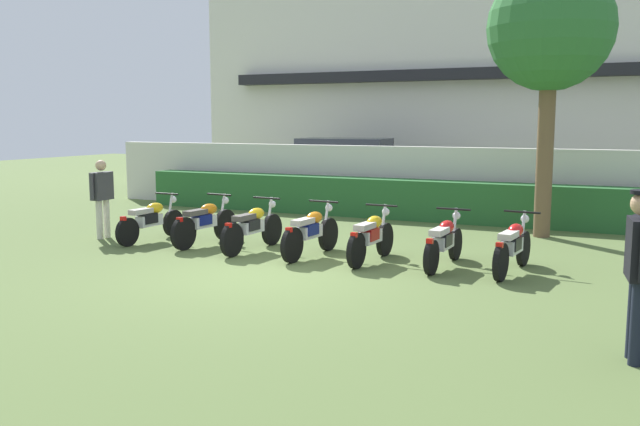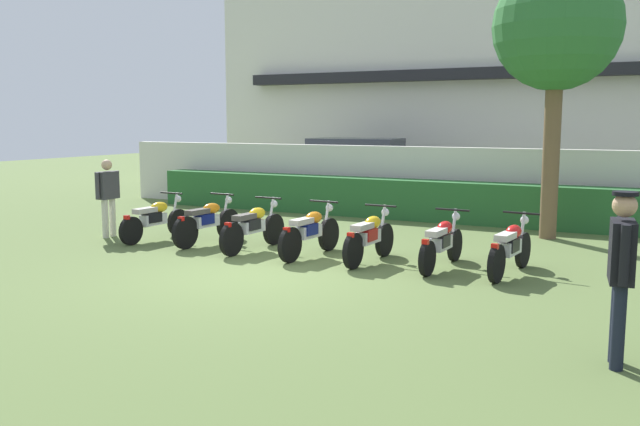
{
  "view_description": "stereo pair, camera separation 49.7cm",
  "coord_description": "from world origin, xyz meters",
  "px_view_note": "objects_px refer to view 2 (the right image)",
  "views": [
    {
      "loc": [
        5.24,
        -9.21,
        2.44
      ],
      "look_at": [
        0.0,
        2.02,
        0.74
      ],
      "focal_mm": 38.15,
      "sensor_mm": 36.0,
      "label": 1
    },
    {
      "loc": [
        5.69,
        -8.99,
        2.44
      ],
      "look_at": [
        0.0,
        2.02,
        0.74
      ],
      "focal_mm": 38.15,
      "sensor_mm": 36.0,
      "label": 2
    }
  ],
  "objects_px": {
    "motorcycle_in_row_2": "(253,227)",
    "inspector_person": "(108,192)",
    "parked_car": "(360,169)",
    "motorcycle_in_row_1": "(207,221)",
    "motorcycle_in_row_0": "(155,219)",
    "officer_0": "(621,263)",
    "motorcycle_in_row_6": "(510,247)",
    "motorcycle_in_row_3": "(310,232)",
    "motorcycle_in_row_5": "(442,242)",
    "motorcycle_in_row_4": "(369,237)",
    "tree_near_inspector": "(557,30)"
  },
  "relations": [
    {
      "from": "motorcycle_in_row_2",
      "to": "inspector_person",
      "type": "height_order",
      "value": "inspector_person"
    },
    {
      "from": "parked_car",
      "to": "motorcycle_in_row_1",
      "type": "relative_size",
      "value": 2.45
    },
    {
      "from": "motorcycle_in_row_0",
      "to": "motorcycle_in_row_1",
      "type": "xyz_separation_m",
      "value": [
        1.24,
        0.11,
        0.02
      ]
    },
    {
      "from": "motorcycle_in_row_1",
      "to": "officer_0",
      "type": "height_order",
      "value": "officer_0"
    },
    {
      "from": "motorcycle_in_row_2",
      "to": "motorcycle_in_row_6",
      "type": "distance_m",
      "value": 4.75
    },
    {
      "from": "motorcycle_in_row_0",
      "to": "officer_0",
      "type": "height_order",
      "value": "officer_0"
    },
    {
      "from": "motorcycle_in_row_3",
      "to": "motorcycle_in_row_6",
      "type": "relative_size",
      "value": 1.0
    },
    {
      "from": "parked_car",
      "to": "motorcycle_in_row_0",
      "type": "bearing_deg",
      "value": -99.88
    },
    {
      "from": "motorcycle_in_row_1",
      "to": "inspector_person",
      "type": "distance_m",
      "value": 2.42
    },
    {
      "from": "motorcycle_in_row_1",
      "to": "motorcycle_in_row_5",
      "type": "bearing_deg",
      "value": -84.56
    },
    {
      "from": "officer_0",
      "to": "parked_car",
      "type": "bearing_deg",
      "value": -63.46
    },
    {
      "from": "parked_car",
      "to": "motorcycle_in_row_6",
      "type": "relative_size",
      "value": 2.43
    },
    {
      "from": "motorcycle_in_row_3",
      "to": "parked_car",
      "type": "bearing_deg",
      "value": 22.81
    },
    {
      "from": "motorcycle_in_row_4",
      "to": "motorcycle_in_row_6",
      "type": "distance_m",
      "value": 2.37
    },
    {
      "from": "motorcycle_in_row_2",
      "to": "motorcycle_in_row_5",
      "type": "xyz_separation_m",
      "value": [
        3.63,
        0.1,
        -0.01
      ]
    },
    {
      "from": "tree_near_inspector",
      "to": "motorcycle_in_row_6",
      "type": "bearing_deg",
      "value": -89.72
    },
    {
      "from": "motorcycle_in_row_4",
      "to": "motorcycle_in_row_6",
      "type": "bearing_deg",
      "value": -83.42
    },
    {
      "from": "motorcycle_in_row_6",
      "to": "inspector_person",
      "type": "relative_size",
      "value": 1.17
    },
    {
      "from": "motorcycle_in_row_5",
      "to": "motorcycle_in_row_6",
      "type": "bearing_deg",
      "value": -86.66
    },
    {
      "from": "parked_car",
      "to": "motorcycle_in_row_5",
      "type": "xyz_separation_m",
      "value": [
        5.24,
        -8.47,
        -0.5
      ]
    },
    {
      "from": "parked_car",
      "to": "motorcycle_in_row_4",
      "type": "distance_m",
      "value": 9.49
    },
    {
      "from": "motorcycle_in_row_5",
      "to": "motorcycle_in_row_6",
      "type": "relative_size",
      "value": 1.0
    },
    {
      "from": "motorcycle_in_row_2",
      "to": "motorcycle_in_row_3",
      "type": "distance_m",
      "value": 1.23
    },
    {
      "from": "motorcycle_in_row_1",
      "to": "motorcycle_in_row_0",
      "type": "bearing_deg",
      "value": 100.57
    },
    {
      "from": "motorcycle_in_row_1",
      "to": "motorcycle_in_row_5",
      "type": "height_order",
      "value": "motorcycle_in_row_1"
    },
    {
      "from": "motorcycle_in_row_4",
      "to": "officer_0",
      "type": "bearing_deg",
      "value": -126.7
    },
    {
      "from": "parked_car",
      "to": "motorcycle_in_row_2",
      "type": "bearing_deg",
      "value": -84.04
    },
    {
      "from": "motorcycle_in_row_4",
      "to": "inspector_person",
      "type": "xyz_separation_m",
      "value": [
        -5.89,
        -0.12,
        0.51
      ]
    },
    {
      "from": "inspector_person",
      "to": "motorcycle_in_row_5",
      "type": "bearing_deg",
      "value": 1.96
    },
    {
      "from": "motorcycle_in_row_6",
      "to": "inspector_person",
      "type": "bearing_deg",
      "value": 97.91
    },
    {
      "from": "motorcycle_in_row_1",
      "to": "officer_0",
      "type": "bearing_deg",
      "value": -109.53
    },
    {
      "from": "parked_car",
      "to": "motorcycle_in_row_1",
      "type": "distance_m",
      "value": 8.49
    },
    {
      "from": "tree_near_inspector",
      "to": "motorcycle_in_row_0",
      "type": "relative_size",
      "value": 2.92
    },
    {
      "from": "motorcycle_in_row_5",
      "to": "inspector_person",
      "type": "relative_size",
      "value": 1.17
    },
    {
      "from": "motorcycle_in_row_2",
      "to": "motorcycle_in_row_5",
      "type": "bearing_deg",
      "value": -85.04
    },
    {
      "from": "motorcycle_in_row_3",
      "to": "inspector_person",
      "type": "xyz_separation_m",
      "value": [
        -4.74,
        -0.11,
        0.51
      ]
    },
    {
      "from": "parked_car",
      "to": "motorcycle_in_row_5",
      "type": "height_order",
      "value": "parked_car"
    },
    {
      "from": "tree_near_inspector",
      "to": "motorcycle_in_row_1",
      "type": "relative_size",
      "value": 2.95
    },
    {
      "from": "motorcycle_in_row_0",
      "to": "motorcycle_in_row_3",
      "type": "height_order",
      "value": "motorcycle_in_row_3"
    },
    {
      "from": "tree_near_inspector",
      "to": "motorcycle_in_row_5",
      "type": "relative_size",
      "value": 2.93
    },
    {
      "from": "motorcycle_in_row_0",
      "to": "motorcycle_in_row_5",
      "type": "height_order",
      "value": "same"
    },
    {
      "from": "tree_near_inspector",
      "to": "motorcycle_in_row_3",
      "type": "distance_m",
      "value": 6.5
    },
    {
      "from": "motorcycle_in_row_4",
      "to": "motorcycle_in_row_5",
      "type": "bearing_deg",
      "value": -81.15
    },
    {
      "from": "parked_car",
      "to": "motorcycle_in_row_4",
      "type": "height_order",
      "value": "parked_car"
    },
    {
      "from": "motorcycle_in_row_5",
      "to": "inspector_person",
      "type": "xyz_separation_m",
      "value": [
        -7.14,
        -0.24,
        0.52
      ]
    },
    {
      "from": "motorcycle_in_row_4",
      "to": "officer_0",
      "type": "xyz_separation_m",
      "value": [
        4.17,
        -3.48,
        0.6
      ]
    },
    {
      "from": "motorcycle_in_row_2",
      "to": "motorcycle_in_row_3",
      "type": "xyz_separation_m",
      "value": [
        1.23,
        -0.03,
        0.0
      ]
    },
    {
      "from": "parked_car",
      "to": "inspector_person",
      "type": "relative_size",
      "value": 2.85
    },
    {
      "from": "motorcycle_in_row_1",
      "to": "tree_near_inspector",
      "type": "bearing_deg",
      "value": -51.44
    },
    {
      "from": "motorcycle_in_row_6",
      "to": "parked_car",
      "type": "bearing_deg",
      "value": 43.02
    }
  ]
}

